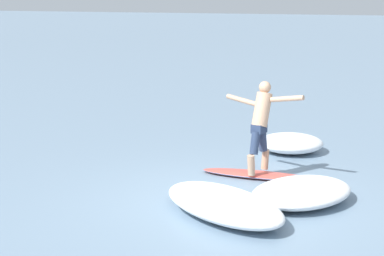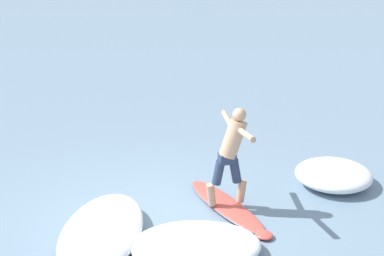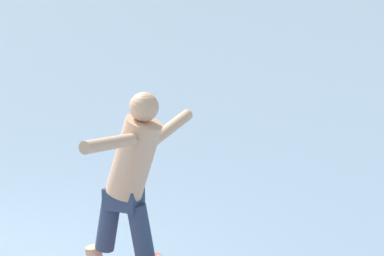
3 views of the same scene
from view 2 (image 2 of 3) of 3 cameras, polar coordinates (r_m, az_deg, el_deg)
ground_plane at (r=10.22m, az=-4.46°, el=-8.40°), size 200.00×200.00×0.00m
surfboard at (r=10.57m, az=3.17°, el=-6.99°), size 0.68×2.29×0.23m
surfer at (r=10.19m, az=3.56°, el=-1.88°), size 0.70×1.54×1.64m
wave_foam_at_tail at (r=9.68m, az=-8.05°, el=-9.15°), size 2.21×2.64×0.36m
wave_foam_at_nose at (r=9.30m, az=0.32°, el=-10.42°), size 2.24×1.94×0.33m
wave_foam_beside at (r=11.60m, az=12.47°, el=-4.07°), size 1.86×1.87×0.37m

